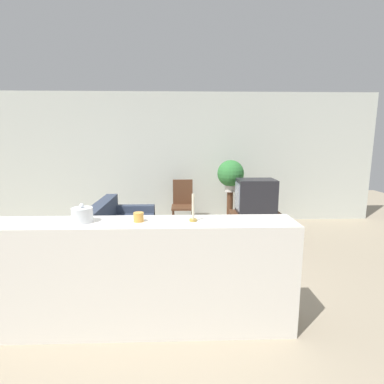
# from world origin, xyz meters

# --- Properties ---
(ground_plane) EXTENTS (14.00, 14.00, 0.00)m
(ground_plane) POSITION_xyz_m (0.00, 0.00, 0.00)
(ground_plane) COLOR tan
(wall_back) EXTENTS (9.00, 0.06, 2.70)m
(wall_back) POSITION_xyz_m (0.00, 3.43, 1.35)
(wall_back) COLOR silver
(wall_back) RESTS_ON ground_plane
(couch) EXTENTS (0.88, 1.63, 0.75)m
(couch) POSITION_xyz_m (-0.58, 1.75, 0.27)
(couch) COLOR #384256
(couch) RESTS_ON ground_plane
(tv_stand) EXTENTS (0.88, 0.49, 0.47)m
(tv_stand) POSITION_xyz_m (1.71, 2.19, 0.24)
(tv_stand) COLOR brown
(tv_stand) RESTS_ON ground_plane
(television) EXTENTS (0.67, 0.47, 0.59)m
(television) POSITION_xyz_m (1.70, 2.19, 0.77)
(television) COLOR #232328
(television) RESTS_ON tv_stand
(wooden_chair) EXTENTS (0.44, 0.44, 0.95)m
(wooden_chair) POSITION_xyz_m (0.43, 2.90, 0.51)
(wooden_chair) COLOR brown
(wooden_chair) RESTS_ON ground_plane
(plant_stand) EXTENTS (0.12, 0.12, 0.74)m
(plant_stand) POSITION_xyz_m (1.35, 2.81, 0.37)
(plant_stand) COLOR brown
(plant_stand) RESTS_ON ground_plane
(potted_plant) EXTENTS (0.52, 0.52, 0.61)m
(potted_plant) POSITION_xyz_m (1.35, 2.81, 1.08)
(potted_plant) COLOR white
(potted_plant) RESTS_ON plant_stand
(foreground_counter) EXTENTS (2.88, 0.44, 1.04)m
(foreground_counter) POSITION_xyz_m (0.00, -0.33, 0.52)
(foreground_counter) COLOR white
(foreground_counter) RESTS_ON ground_plane
(decorative_bowl) EXTENTS (0.18, 0.18, 0.17)m
(decorative_bowl) POSITION_xyz_m (-0.47, -0.33, 1.11)
(decorative_bowl) COLOR silver
(decorative_bowl) RESTS_ON foreground_counter
(candle_jar) EXTENTS (0.09, 0.09, 0.08)m
(candle_jar) POSITION_xyz_m (0.03, -0.33, 1.08)
(candle_jar) COLOR gold
(candle_jar) RESTS_ON foreground_counter
(candlestick) EXTENTS (0.07, 0.07, 0.25)m
(candlestick) POSITION_xyz_m (0.51, -0.33, 1.12)
(candlestick) COLOR #B7933D
(candlestick) RESTS_ON foreground_counter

